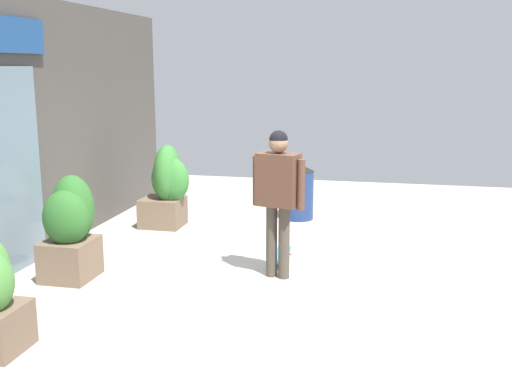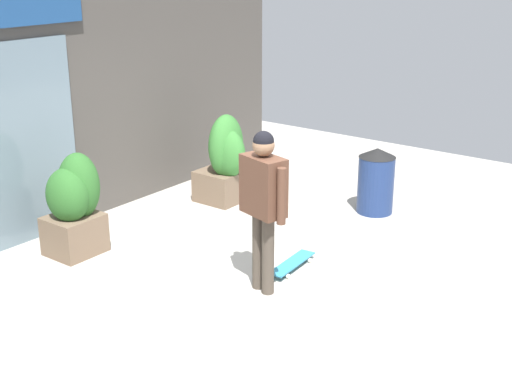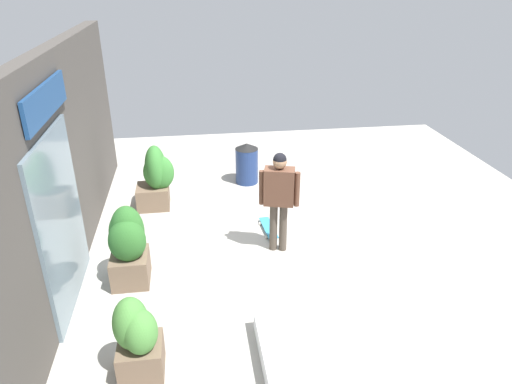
{
  "view_description": "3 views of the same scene",
  "coord_description": "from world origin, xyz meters",
  "px_view_note": "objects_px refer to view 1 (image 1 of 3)",
  "views": [
    {
      "loc": [
        -6.89,
        -1.47,
        2.43
      ],
      "look_at": [
        0.08,
        0.06,
        0.94
      ],
      "focal_mm": 42.47,
      "sensor_mm": 36.0,
      "label": 1
    },
    {
      "loc": [
        -5.56,
        -4.2,
        3.39
      ],
      "look_at": [
        0.08,
        0.06,
        0.94
      ],
      "focal_mm": 48.95,
      "sensor_mm": 36.0,
      "label": 2
    },
    {
      "loc": [
        -6.79,
        1.05,
        4.26
      ],
      "look_at": [
        0.08,
        0.06,
        0.94
      ],
      "focal_mm": 32.73,
      "sensor_mm": 36.0,
      "label": 3
    }
  ],
  "objects_px": {
    "skateboarder": "(278,188)",
    "planter_box_right": "(167,187)",
    "trash_bin": "(298,191)",
    "planter_box_left": "(70,224)",
    "skateboard": "(282,256)"
  },
  "relations": [
    {
      "from": "skateboard",
      "to": "planter_box_left",
      "type": "relative_size",
      "value": 0.65
    },
    {
      "from": "planter_box_left",
      "to": "skateboard",
      "type": "bearing_deg",
      "value": -63.64
    },
    {
      "from": "skateboarder",
      "to": "trash_bin",
      "type": "height_order",
      "value": "skateboarder"
    },
    {
      "from": "skateboarder",
      "to": "planter_box_right",
      "type": "distance_m",
      "value": 2.82
    },
    {
      "from": "planter_box_right",
      "to": "trash_bin",
      "type": "relative_size",
      "value": 1.4
    },
    {
      "from": "planter_box_left",
      "to": "planter_box_right",
      "type": "height_order",
      "value": "planter_box_right"
    },
    {
      "from": "planter_box_left",
      "to": "trash_bin",
      "type": "distance_m",
      "value": 3.97
    },
    {
      "from": "skateboarder",
      "to": "planter_box_right",
      "type": "relative_size",
      "value": 1.36
    },
    {
      "from": "skateboarder",
      "to": "planter_box_right",
      "type": "height_order",
      "value": "skateboarder"
    },
    {
      "from": "skateboard",
      "to": "planter_box_right",
      "type": "distance_m",
      "value": 2.43
    },
    {
      "from": "skateboarder",
      "to": "planter_box_left",
      "type": "distance_m",
      "value": 2.44
    },
    {
      "from": "planter_box_right",
      "to": "planter_box_left",
      "type": "bearing_deg",
      "value": 173.14
    },
    {
      "from": "skateboarder",
      "to": "planter_box_left",
      "type": "relative_size",
      "value": 1.43
    },
    {
      "from": "planter_box_left",
      "to": "trash_bin",
      "type": "xyz_separation_m",
      "value": [
        3.32,
        -2.18,
        -0.19
      ]
    },
    {
      "from": "planter_box_left",
      "to": "planter_box_right",
      "type": "bearing_deg",
      "value": -6.86
    }
  ]
}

